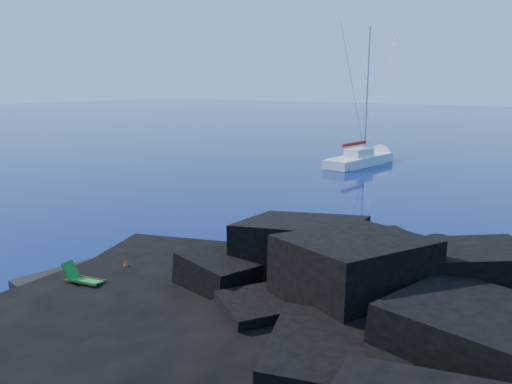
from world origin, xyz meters
TOP-DOWN VIEW (x-y plane):
  - ground at (0.00, 0.00)m, footprint 400.00×400.00m
  - headland at (13.00, 3.00)m, footprint 24.00×24.00m
  - beach at (4.50, 0.50)m, footprint 9.08×6.86m
  - surf_foam at (5.00, 5.00)m, footprint 10.00×8.00m
  - sailboat at (-2.68, 38.53)m, footprint 4.11×14.23m
  - deck_chair at (3.43, -0.48)m, footprint 1.85×1.17m
  - towel at (6.32, 0.44)m, footprint 1.98×1.57m
  - sunbather at (6.32, 0.44)m, footprint 1.67×1.12m
  - marker_cone at (3.19, 1.79)m, footprint 0.43×0.43m

SIDE VIEW (x-z plane):
  - ground at x=0.00m, z-range 0.00..0.00m
  - headland at x=13.00m, z-range -1.80..1.80m
  - beach at x=4.50m, z-range -0.35..0.35m
  - surf_foam at x=5.00m, z-range -0.03..0.03m
  - sailboat at x=-2.68m, z-range -7.36..7.36m
  - towel at x=6.32m, z-range 0.35..0.40m
  - sunbather at x=6.32m, z-range 0.40..0.62m
  - marker_cone at x=3.19m, z-range 0.35..0.92m
  - deck_chair at x=3.43m, z-range 0.35..1.53m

